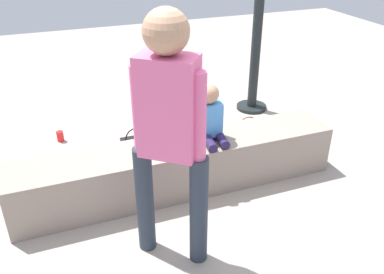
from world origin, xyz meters
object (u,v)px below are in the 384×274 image
(gift_bag, at_px, (179,110))
(cake_box_white, at_px, (55,177))
(water_bottle_near_gift, at_px, (217,144))
(cake_plate, at_px, (186,144))
(party_cup_red, at_px, (60,136))
(handbag_black_leather, at_px, (138,148))
(handbag_brown_canvas, at_px, (246,137))
(child_seated, at_px, (210,116))
(adult_standing, at_px, (169,123))

(gift_bag, bearing_deg, cake_box_white, -152.24)
(water_bottle_near_gift, bearing_deg, cake_plate, -135.90)
(cake_plate, xyz_separation_m, party_cup_red, (-0.93, 1.27, -0.39))
(cake_box_white, relative_size, handbag_black_leather, 0.94)
(handbag_black_leather, bearing_deg, gift_bag, 43.67)
(party_cup_red, distance_m, handbag_brown_canvas, 1.92)
(gift_bag, xyz_separation_m, handbag_brown_canvas, (0.44, -0.78, -0.03))
(child_seated, bearing_deg, gift_bag, 83.15)
(cake_box_white, bearing_deg, gift_bag, 27.76)
(handbag_black_leather, xyz_separation_m, handbag_brown_canvas, (1.07, -0.18, 0.01))
(water_bottle_near_gift, xyz_separation_m, handbag_brown_canvas, (0.30, -0.03, 0.04))
(child_seated, bearing_deg, adult_standing, -128.96)
(water_bottle_near_gift, xyz_separation_m, handbag_black_leather, (-0.76, 0.15, 0.04))
(cake_plate, height_order, water_bottle_near_gift, cake_plate)
(cake_plate, bearing_deg, gift_bag, 73.32)
(cake_plate, bearing_deg, party_cup_red, 126.13)
(cake_plate, height_order, gift_bag, cake_plate)
(adult_standing, relative_size, party_cup_red, 15.19)
(gift_bag, bearing_deg, handbag_brown_canvas, -60.63)
(child_seated, bearing_deg, handbag_brown_canvas, 35.18)
(cake_plate, bearing_deg, adult_standing, -117.35)
(cake_box_white, relative_size, handbag_brown_canvas, 0.92)
(cake_plate, bearing_deg, handbag_black_leather, 112.05)
(water_bottle_near_gift, bearing_deg, handbag_black_leather, 169.11)
(water_bottle_near_gift, xyz_separation_m, party_cup_red, (-1.43, 0.78, -0.03))
(adult_standing, bearing_deg, gift_bag, 69.45)
(handbag_black_leather, distance_m, handbag_brown_canvas, 1.08)
(water_bottle_near_gift, bearing_deg, handbag_brown_canvas, -6.32)
(cake_plate, distance_m, water_bottle_near_gift, 0.79)
(gift_bag, xyz_separation_m, party_cup_red, (-1.30, 0.03, -0.10))
(cake_plate, bearing_deg, cake_box_white, 154.45)
(gift_bag, xyz_separation_m, water_bottle_near_gift, (0.13, -0.75, -0.07))
(adult_standing, xyz_separation_m, gift_bag, (0.71, 1.89, -0.85))
(gift_bag, height_order, party_cup_red, gift_bag)
(adult_standing, distance_m, water_bottle_near_gift, 1.69)
(water_bottle_near_gift, bearing_deg, gift_bag, 100.24)
(adult_standing, height_order, cake_plate, adult_standing)
(water_bottle_near_gift, bearing_deg, adult_standing, -126.42)
(gift_bag, bearing_deg, handbag_black_leather, -136.33)
(child_seated, distance_m, water_bottle_near_gift, 0.76)
(cake_plate, distance_m, cake_box_white, 1.21)
(child_seated, bearing_deg, water_bottle_near_gift, 57.95)
(gift_bag, relative_size, handbag_brown_canvas, 1.00)
(cake_box_white, xyz_separation_m, handbag_brown_canvas, (1.85, -0.04, 0.06))
(gift_bag, bearing_deg, adult_standing, -110.55)
(party_cup_red, bearing_deg, handbag_brown_canvas, -25.12)
(water_bottle_near_gift, relative_size, handbag_black_leather, 0.56)
(child_seated, distance_m, handbag_black_leather, 0.92)
(cake_plate, relative_size, gift_bag, 0.64)
(party_cup_red, bearing_deg, handbag_black_leather, -43.44)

